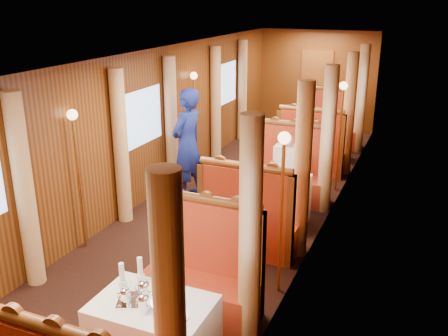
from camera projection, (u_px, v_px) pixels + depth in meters
The scene contains 44 objects.
floor at pixel (226, 214), 7.97m from camera, with size 3.00×12.00×0.01m, color black, non-canonical shape.
ceiling at pixel (227, 55), 7.15m from camera, with size 3.00×12.00×0.01m, color silver, non-canonical shape.
wall_far at pixel (317, 80), 12.78m from camera, with size 3.00×2.50×0.01m, color brown, non-canonical shape.
wall_left at pixel (142, 129), 8.11m from camera, with size 12.00×2.50×0.01m, color brown, non-canonical shape.
wall_right at pixel (325, 151), 7.01m from camera, with size 12.00×2.50×0.01m, color brown, non-canonical shape.
doorway_far at pixel (316, 90), 12.83m from camera, with size 0.80×0.04×2.00m, color brown.
banquette_near_aft at pixel (202, 278), 5.40m from camera, with size 1.30×0.55×1.34m.
table_mid at pixel (272, 200), 7.57m from camera, with size 1.05×0.72×0.75m, color white.
banquette_mid_fwd at pixel (249, 224), 6.67m from camera, with size 1.30×0.55×1.34m.
banquette_mid_aft at pixel (290, 176), 8.44m from camera, with size 1.30×0.55×1.34m.
table_far at pixel (322, 141), 10.62m from camera, with size 1.05×0.72×0.75m, color white.
banquette_far_fwd at pixel (311, 152), 9.72m from camera, with size 1.30×0.55×1.34m.
banquette_far_aft at pixel (332, 128), 11.48m from camera, with size 1.30×0.55×1.34m.
tea_tray at pixel (137, 300), 4.43m from camera, with size 0.34×0.26×0.01m, color silver.
teapot_left at pixel (125, 298), 4.37m from camera, with size 0.15×0.11×0.12m, color silver, non-canonical shape.
teapot_right at pixel (143, 305), 4.26m from camera, with size 0.16×0.12×0.13m, color silver, non-canonical shape.
teapot_back at pixel (144, 292), 4.44m from camera, with size 0.18×0.13×0.14m, color silver, non-canonical shape.
fruit_plate at pixel (177, 315), 4.21m from camera, with size 0.21×0.21×0.05m.
cup_inboard at pixel (122, 279), 4.59m from camera, with size 0.08×0.08×0.26m.
cup_outboard at pixel (140, 273), 4.68m from camera, with size 0.08×0.08×0.26m.
rose_vase_mid at pixel (272, 165), 7.41m from camera, with size 0.06×0.06×0.36m.
rose_vase_far at pixel (324, 116), 10.40m from camera, with size 0.06×0.06×0.36m.
curtain_left_near_b at pixel (25, 193), 5.73m from camera, with size 0.22×0.22×2.35m, color tan.
window_right_near at pixel (229, 248), 3.90m from camera, with size 1.20×0.90×0.01m, color #8DADD7, non-canonical shape.
curtain_right_near_a at pixel (171, 333), 3.36m from camera, with size 0.22×0.22×2.35m, color tan.
curtain_right_near_b at pixel (250, 235), 4.71m from camera, with size 0.22×0.22×2.35m, color tan.
window_left_mid at pixel (142, 118), 8.04m from camera, with size 1.20×0.90×0.01m, color #8DADD7, non-canonical shape.
curtain_left_mid_a at pixel (121, 147), 7.41m from camera, with size 0.22×0.22×2.35m, color tan.
curtain_left_mid_b at pixel (171, 124), 8.77m from camera, with size 0.22×0.22×2.35m, color tan.
window_right_mid at pixel (325, 137), 6.95m from camera, with size 1.20×0.90×0.01m, color #8DADD7, non-canonical shape.
curtain_right_mid_a at pixel (302, 172), 6.40m from camera, with size 0.22×0.22×2.35m, color tan.
curtain_right_mid_b at pixel (327, 141), 7.76m from camera, with size 0.22×0.22×2.35m, color tan.
window_left_far at pixel (226, 84), 11.08m from camera, with size 1.20×0.90×0.01m, color #8DADD7, non-canonical shape.
curtain_left_far_a at pixel (216, 103), 10.46m from camera, with size 0.22×0.22×2.35m, color tan.
curtain_left_far_b at pixel (242, 90), 11.81m from camera, with size 0.22×0.22×2.35m, color tan.
window_right_far at pixel (362, 93), 9.99m from camera, with size 1.20×0.90×0.01m, color #8DADD7, non-canonical shape.
curtain_right_far_a at pixel (349, 115), 9.44m from camera, with size 0.22×0.22×2.35m, color tan.
curtain_right_far_b at pixel (361, 99), 10.80m from camera, with size 0.22×0.22×2.35m, color tan.
sconce_left_fore at pixel (76, 152), 6.51m from camera, with size 0.14×0.14×1.95m.
sconce_right_fore at pixel (283, 181), 5.48m from camera, with size 0.14×0.14×1.95m.
sconce_left_aft at pixel (194, 102), 9.55m from camera, with size 0.14×0.14×1.95m.
sconce_right_aft at pixel (341, 115), 8.52m from camera, with size 0.14×0.14×1.95m.
steward at pixel (187, 144), 8.39m from camera, with size 0.69×0.45×1.89m, color navy.
passenger at pixel (286, 163), 8.08m from camera, with size 0.40×0.44×0.76m.
Camera 1 is at (2.80, -6.72, 3.33)m, focal length 40.00 mm.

